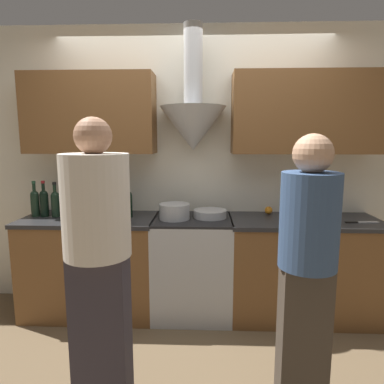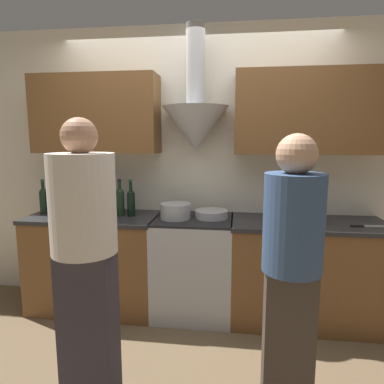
{
  "view_description": "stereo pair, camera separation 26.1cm",
  "coord_description": "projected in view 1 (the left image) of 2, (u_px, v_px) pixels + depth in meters",
  "views": [
    {
      "loc": [
        0.11,
        -2.59,
        1.59
      ],
      "look_at": [
        0.0,
        0.25,
        1.14
      ],
      "focal_mm": 32.0,
      "sensor_mm": 36.0,
      "label": 1
    },
    {
      "loc": [
        0.38,
        -2.56,
        1.59
      ],
      "look_at": [
        0.0,
        0.25,
        1.14
      ],
      "focal_mm": 32.0,
      "sensor_mm": 36.0,
      "label": 2
    }
  ],
  "objects": [
    {
      "name": "wall_back",
      "position": [
        196.0,
        151.0,
        3.19
      ],
      "size": [
        8.4,
        0.59,
        2.6
      ],
      "color": "silver",
      "rests_on": "ground_plane"
    },
    {
      "name": "wine_bottle_9",
      "position": [
        128.0,
        202.0,
        3.04
      ],
      "size": [
        0.07,
        0.07,
        0.34
      ],
      "color": "black",
      "rests_on": "counter_left"
    },
    {
      "name": "wine_bottle_6",
      "position": [
        96.0,
        203.0,
        3.04
      ],
      "size": [
        0.08,
        0.08,
        0.33
      ],
      "color": "black",
      "rests_on": "counter_left"
    },
    {
      "name": "person_foreground_right",
      "position": [
        307.0,
        266.0,
        1.86
      ],
      "size": [
        0.31,
        0.31,
        1.61
      ],
      "color": "#473D33",
      "rests_on": "ground_plane"
    },
    {
      "name": "wine_bottle_5",
      "position": [
        86.0,
        202.0,
        3.03
      ],
      "size": [
        0.07,
        0.07,
        0.34
      ],
      "color": "black",
      "rests_on": "counter_left"
    },
    {
      "name": "wine_bottle_1",
      "position": [
        44.0,
        202.0,
        3.07
      ],
      "size": [
        0.07,
        0.07,
        0.32
      ],
      "color": "black",
      "rests_on": "counter_left"
    },
    {
      "name": "ground_plane",
      "position": [
        191.0,
        333.0,
        2.8
      ],
      "size": [
        12.0,
        12.0,
        0.0
      ],
      "primitive_type": "plane",
      "color": "brown"
    },
    {
      "name": "mixing_bowl",
      "position": [
        210.0,
        214.0,
        3.04
      ],
      "size": [
        0.29,
        0.29,
        0.07
      ],
      "color": "#B7BABC",
      "rests_on": "stove_range"
    },
    {
      "name": "wine_bottle_3",
      "position": [
        66.0,
        202.0,
        3.06
      ],
      "size": [
        0.08,
        0.08,
        0.34
      ],
      "color": "black",
      "rests_on": "counter_left"
    },
    {
      "name": "person_foreground_left",
      "position": [
        98.0,
        256.0,
        1.92
      ],
      "size": [
        0.37,
        0.37,
        1.7
      ],
      "color": "#38333D",
      "rests_on": "ground_plane"
    },
    {
      "name": "stock_pot",
      "position": [
        175.0,
        211.0,
        2.98
      ],
      "size": [
        0.26,
        0.26,
        0.13
      ],
      "color": "#B7BABC",
      "rests_on": "stove_range"
    },
    {
      "name": "saucepan",
      "position": [
        312.0,
        217.0,
        2.91
      ],
      "size": [
        0.16,
        0.16,
        0.07
      ],
      "color": "#B7BABC",
      "rests_on": "counter_right"
    },
    {
      "name": "wine_bottle_4",
      "position": [
        76.0,
        203.0,
        3.06
      ],
      "size": [
        0.08,
        0.08,
        0.32
      ],
      "color": "black",
      "rests_on": "counter_left"
    },
    {
      "name": "orange_fruit",
      "position": [
        269.0,
        210.0,
        3.18
      ],
      "size": [
        0.07,
        0.07,
        0.07
      ],
      "color": "orange",
      "rests_on": "counter_right"
    },
    {
      "name": "wine_bottle_0",
      "position": [
        35.0,
        202.0,
        3.07
      ],
      "size": [
        0.07,
        0.07,
        0.32
      ],
      "color": "black",
      "rests_on": "counter_left"
    },
    {
      "name": "counter_left",
      "position": [
        92.0,
        264.0,
        3.12
      ],
      "size": [
        1.18,
        0.62,
        0.89
      ],
      "color": "brown",
      "rests_on": "ground_plane"
    },
    {
      "name": "chefs_knife",
      "position": [
        362.0,
        222.0,
        2.85
      ],
      "size": [
        0.28,
        0.05,
        0.01
      ],
      "rotation": [
        0.0,
        0.0,
        0.08
      ],
      "color": "silver",
      "rests_on": "counter_right"
    },
    {
      "name": "wine_bottle_7",
      "position": [
        106.0,
        203.0,
        3.04
      ],
      "size": [
        0.08,
        0.08,
        0.32
      ],
      "color": "black",
      "rests_on": "counter_left"
    },
    {
      "name": "counter_right",
      "position": [
        303.0,
        268.0,
        3.05
      ],
      "size": [
        1.3,
        0.62,
        0.89
      ],
      "color": "brown",
      "rests_on": "ground_plane"
    },
    {
      "name": "wine_bottle_2",
      "position": [
        55.0,
        203.0,
        3.06
      ],
      "size": [
        0.08,
        0.08,
        0.31
      ],
      "color": "black",
      "rests_on": "counter_left"
    },
    {
      "name": "stove_range",
      "position": [
        192.0,
        266.0,
        3.09
      ],
      "size": [
        0.69,
        0.6,
        0.89
      ],
      "color": "#B7BABC",
      "rests_on": "ground_plane"
    },
    {
      "name": "wine_bottle_8",
      "position": [
        117.0,
        202.0,
        3.04
      ],
      "size": [
        0.08,
        0.08,
        0.33
      ],
      "color": "black",
      "rests_on": "counter_left"
    }
  ]
}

